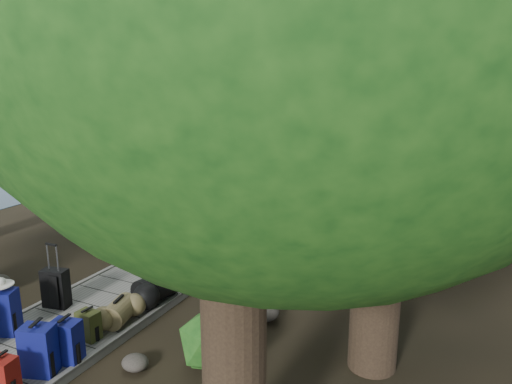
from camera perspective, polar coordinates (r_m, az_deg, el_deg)
The scene contains 40 objects.
ground at distance 10.41m, azimuth -9.92°, elevation -8.85°, with size 120.00×120.00×0.00m, color black.
sand_beach at distance 24.71m, azimuth 12.27°, elevation 4.46°, with size 40.00×22.00×0.02m, color tan.
water_bay at distance 50.08m, azimuth -23.29°, elevation 8.40°, with size 50.00×60.00×0.02m, color #253D4E.
distant_hill at distance 72.18m, azimuth -13.62°, elevation 10.56°, with size 32.00×16.00×12.00m, color black.
boardwalk at distance 11.14m, azimuth -6.92°, elevation -6.82°, with size 2.00×12.00×0.12m, color gray.
backpack_left_c at distance 8.53m, azimuth -26.96°, elevation -11.89°, with size 0.42×0.30×0.77m, color navy, non-canonical shape.
backpack_right_a at distance 7.07m, azimuth -26.95°, elevation -18.23°, with size 0.33×0.24×0.60m, color maroon, non-canonical shape.
backpack_right_b at distance 7.33m, azimuth -23.60°, elevation -15.99°, with size 0.42×0.29×0.75m, color navy, non-canonical shape.
backpack_right_c at distance 7.47m, azimuth -20.87°, elevation -15.47°, with size 0.39×0.27×0.66m, color navy, non-canonical shape.
backpack_right_d at distance 7.96m, azimuth -18.60°, elevation -14.08°, with size 0.32×0.23×0.48m, color #3F4118, non-canonical shape.
duffel_right_khaki at distance 8.29m, azimuth -15.34°, elevation -13.03°, with size 0.39×0.58×0.39m, color brown, non-canonical shape.
duffel_right_black at distance 8.87m, azimuth -11.31°, elevation -10.63°, with size 0.47×0.75×0.47m, color black, non-canonical shape.
suitcase_on_boardwalk at distance 9.08m, azimuth -21.91°, elevation -10.15°, with size 0.42×0.23×0.66m, color black, non-canonical shape.
lone_suitcase_on_sand at distance 17.08m, azimuth 6.70°, elevation 1.52°, with size 0.39×0.22×0.61m, color black, non-canonical shape.
hat_white at distance 8.37m, azimuth -27.25°, elevation -9.04°, with size 0.38×0.38×0.13m, color silver, non-canonical shape.
kayak at distance 20.32m, azimuth 1.58°, elevation 3.23°, with size 0.71×3.26×0.33m, color #A51D0E.
sun_lounger at distance 18.24m, azimuth 17.85°, elevation 1.79°, with size 0.64×1.98×0.64m, color silver, non-canonical shape.
tree_right_a at distance 4.23m, azimuth -2.99°, elevation 19.53°, with size 5.31×5.31×8.85m, color black, non-canonical shape.
tree_right_b at distance 6.36m, azimuth 15.54°, elevation 19.88°, with size 5.28×5.28×9.43m, color black, non-canonical shape.
tree_right_c at distance 9.12m, azimuth 13.39°, elevation 14.72°, with size 4.83×4.83×8.36m, color black, non-canonical shape.
tree_right_e at distance 14.64m, azimuth 18.73°, elevation 13.21°, with size 4.42×4.42×7.95m, color black, non-canonical shape.
tree_left_c at distance 13.74m, azimuth -16.14°, elevation 13.88°, with size 4.71×4.71×8.19m, color black, non-canonical shape.
tree_back_a at distance 24.01m, azimuth 9.09°, elevation 14.20°, with size 4.76×4.76×8.25m, color black, non-canonical shape.
tree_back_b at distance 23.61m, azimuth 16.12°, elevation 14.80°, with size 5.06×5.06×9.03m, color black, non-canonical shape.
tree_back_c at distance 23.34m, azimuth 25.49°, elevation 14.40°, with size 5.19×5.19×9.34m, color black, non-canonical shape.
tree_back_d at distance 24.81m, azimuth -1.02°, elevation 13.83°, with size 4.67×4.67×7.78m, color black, non-canonical shape.
palm_right_a at distance 13.57m, azimuth 12.54°, elevation 12.27°, with size 4.30×4.30×7.32m, color #163C10, non-canonical shape.
palm_right_b at distance 18.22m, azimuth 24.06°, elevation 14.02°, with size 4.52×4.52×8.73m, color #163C10, non-canonical shape.
palm_right_c at distance 20.79m, azimuth 18.30°, elevation 10.79°, with size 3.85×3.85×6.13m, color #163C10, non-canonical shape.
palm_left_a at distance 16.98m, azimuth -10.35°, elevation 11.06°, with size 4.00×4.00×6.36m, color #163C10, non-canonical shape.
rock_left_c at distance 12.17m, azimuth -14.45°, elevation -4.94°, with size 0.51×0.46×0.28m, color #4C473F, non-canonical shape.
rock_left_d at distance 13.55m, azimuth -10.49°, elevation -3.08°, with size 0.26×0.23×0.14m, color #4C473F, non-canonical shape.
rock_right_a at distance 7.38m, azimuth -13.65°, elevation -18.42°, with size 0.38×0.34×0.21m, color #4C473F, non-canonical shape.
rock_right_b at distance 8.38m, azimuth 0.87°, elevation -13.50°, with size 0.52×0.47×0.28m, color #4C473F, non-canonical shape.
rock_right_c at distance 10.77m, azimuth 3.44°, elevation -7.30°, with size 0.35×0.32×0.19m, color #4C473F, non-canonical shape.
shrub_left_b at distance 11.70m, azimuth -14.63°, elevation -4.22°, with size 0.96×0.96×0.87m, color #154514, non-canonical shape.
shrub_left_c at distance 15.03m, azimuth -8.71°, elevation 0.56°, with size 1.20×1.20×1.08m, color #154514, non-canonical shape.
shrub_right_a at distance 6.99m, azimuth -5.38°, elevation -16.47°, with size 1.05×1.05×0.95m, color #154514, non-canonical shape.
shrub_right_b at distance 10.36m, azimuth 6.53°, elevation -5.64°, with size 1.19×1.19×1.08m, color #154514, non-canonical shape.
shrub_right_c at distance 14.34m, azimuth 9.19°, elevation -0.88°, with size 0.79×0.79×0.71m, color #154514, non-canonical shape.
Camera 1 is at (5.72, -7.70, 4.03)m, focal length 35.00 mm.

